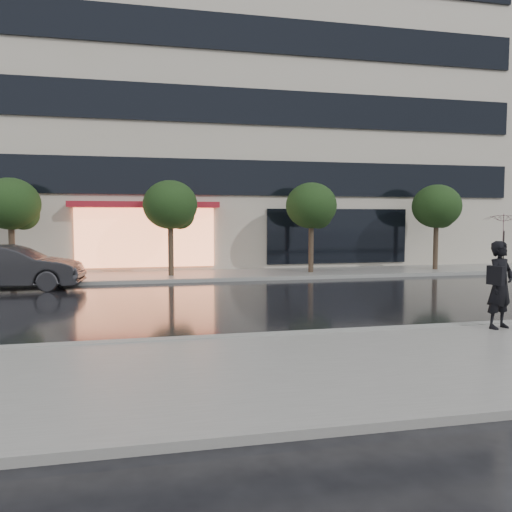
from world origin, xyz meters
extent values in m
plane|color=black|center=(0.00, 0.00, 0.00)|extent=(120.00, 120.00, 0.00)
cube|color=slate|center=(0.00, -3.25, 0.06)|extent=(60.00, 4.50, 0.12)
cube|color=slate|center=(0.00, 10.25, 0.06)|extent=(60.00, 3.50, 0.12)
cube|color=gray|center=(0.00, -1.00, 0.07)|extent=(60.00, 0.25, 0.14)
cube|color=gray|center=(0.00, 8.50, 0.07)|extent=(60.00, 0.25, 0.14)
cube|color=#B4A998|center=(0.00, 18.00, 9.00)|extent=(30.00, 12.00, 18.00)
cube|color=black|center=(0.00, 11.94, 4.30)|extent=(28.00, 0.12, 1.60)
cube|color=black|center=(0.00, 11.94, 7.50)|extent=(28.00, 0.12, 1.60)
cube|color=black|center=(0.00, 11.94, 10.70)|extent=(28.00, 0.12, 1.60)
cube|color=#FF8C59|center=(-4.00, 11.92, 1.60)|extent=(6.00, 0.10, 2.60)
cube|color=maroon|center=(-4.00, 11.59, 3.05)|extent=(6.40, 0.70, 0.25)
cube|color=black|center=(5.00, 11.94, 1.60)|extent=(7.00, 0.10, 2.60)
cube|color=#4C4C54|center=(26.00, 28.00, 8.00)|extent=(12.00, 12.00, 16.00)
cylinder|color=#33261C|center=(-9.00, 10.00, 1.10)|extent=(0.22, 0.22, 2.20)
ellipsoid|color=black|center=(-9.00, 10.00, 3.00)|extent=(2.20, 2.20, 1.98)
sphere|color=black|center=(-8.60, 10.20, 2.60)|extent=(1.20, 1.20, 1.20)
cylinder|color=#33261C|center=(-3.00, 10.00, 1.10)|extent=(0.22, 0.22, 2.20)
ellipsoid|color=black|center=(-3.00, 10.00, 3.00)|extent=(2.20, 2.20, 1.98)
sphere|color=black|center=(-2.60, 10.20, 2.60)|extent=(1.20, 1.20, 1.20)
cylinder|color=#33261C|center=(3.00, 10.00, 1.10)|extent=(0.22, 0.22, 2.20)
ellipsoid|color=black|center=(3.00, 10.00, 3.00)|extent=(2.20, 2.20, 1.98)
sphere|color=black|center=(3.40, 10.20, 2.60)|extent=(1.20, 1.20, 1.20)
cylinder|color=#33261C|center=(9.00, 10.00, 1.10)|extent=(0.22, 0.22, 2.20)
ellipsoid|color=black|center=(9.00, 10.00, 3.00)|extent=(2.20, 2.20, 1.98)
sphere|color=black|center=(9.40, 10.20, 2.60)|extent=(1.20, 1.20, 1.20)
imported|color=#232325|center=(-8.49, 7.76, 0.77)|extent=(4.74, 1.88, 1.53)
imported|color=black|center=(3.33, -1.50, 1.04)|extent=(0.78, 0.64, 1.84)
imported|color=black|center=(3.39, -1.48, 2.17)|extent=(1.07, 1.08, 0.77)
cylinder|color=black|center=(3.39, -1.48, 1.72)|extent=(0.02, 0.02, 0.92)
cube|color=black|center=(3.09, -1.65, 1.26)|extent=(0.23, 0.37, 0.39)
camera|label=1|loc=(-3.89, -10.57, 2.43)|focal=35.00mm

